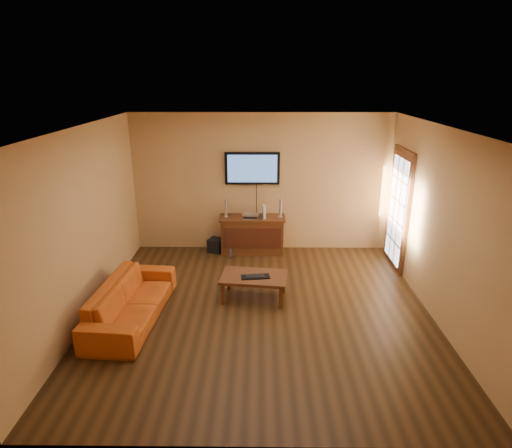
{
  "coord_description": "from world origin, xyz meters",
  "views": [
    {
      "loc": [
        -0.02,
        -5.64,
        3.35
      ],
      "look_at": [
        -0.09,
        0.8,
        1.1
      ],
      "focal_mm": 30.0,
      "sensor_mm": 36.0,
      "label": 1
    }
  ],
  "objects_px": {
    "subwoofer": "(216,245)",
    "bottle": "(231,254)",
    "game_console": "(264,212)",
    "keyboard": "(255,277)",
    "sofa": "(131,295)",
    "av_receiver": "(251,216)",
    "media_console": "(252,235)",
    "television": "(252,168)",
    "speaker_right": "(280,209)",
    "coffee_table": "(254,279)",
    "speaker_left": "(226,209)"
  },
  "relations": [
    {
      "from": "subwoofer",
      "to": "speaker_right",
      "type": "bearing_deg",
      "value": 22.43
    },
    {
      "from": "coffee_table",
      "to": "keyboard",
      "type": "relative_size",
      "value": 2.35
    },
    {
      "from": "game_console",
      "to": "coffee_table",
      "type": "bearing_deg",
      "value": -102.01
    },
    {
      "from": "sofa",
      "to": "speaker_right",
      "type": "distance_m",
      "value": 3.41
    },
    {
      "from": "media_console",
      "to": "sofa",
      "type": "xyz_separation_m",
      "value": [
        -1.69,
        -2.49,
        0.01
      ]
    },
    {
      "from": "coffee_table",
      "to": "sofa",
      "type": "relative_size",
      "value": 0.55
    },
    {
      "from": "subwoofer",
      "to": "bottle",
      "type": "relative_size",
      "value": 1.29
    },
    {
      "from": "coffee_table",
      "to": "keyboard",
      "type": "distance_m",
      "value": 0.09
    },
    {
      "from": "av_receiver",
      "to": "media_console",
      "type": "bearing_deg",
      "value": 64.66
    },
    {
      "from": "game_console",
      "to": "subwoofer",
      "type": "bearing_deg",
      "value": 170.52
    },
    {
      "from": "speaker_right",
      "to": "game_console",
      "type": "distance_m",
      "value": 0.32
    },
    {
      "from": "subwoofer",
      "to": "bottle",
      "type": "distance_m",
      "value": 0.46
    },
    {
      "from": "media_console",
      "to": "speaker_right",
      "type": "relative_size",
      "value": 3.52
    },
    {
      "from": "av_receiver",
      "to": "keyboard",
      "type": "relative_size",
      "value": 0.69
    },
    {
      "from": "speaker_right",
      "to": "sofa",
      "type": "bearing_deg",
      "value": -131.58
    },
    {
      "from": "speaker_left",
      "to": "bottle",
      "type": "xyz_separation_m",
      "value": [
        0.1,
        -0.33,
        -0.8
      ]
    },
    {
      "from": "television",
      "to": "media_console",
      "type": "bearing_deg",
      "value": -90.0
    },
    {
      "from": "bottle",
      "to": "keyboard",
      "type": "xyz_separation_m",
      "value": [
        0.5,
        -1.62,
        0.31
      ]
    },
    {
      "from": "av_receiver",
      "to": "bottle",
      "type": "xyz_separation_m",
      "value": [
        -0.39,
        -0.26,
        -0.67
      ]
    },
    {
      "from": "keyboard",
      "to": "game_console",
      "type": "bearing_deg",
      "value": 85.52
    },
    {
      "from": "media_console",
      "to": "coffee_table",
      "type": "height_order",
      "value": "media_console"
    },
    {
      "from": "keyboard",
      "to": "bottle",
      "type": "bearing_deg",
      "value": 107.08
    },
    {
      "from": "sofa",
      "to": "av_receiver",
      "type": "bearing_deg",
      "value": -30.02
    },
    {
      "from": "game_console",
      "to": "av_receiver",
      "type": "bearing_deg",
      "value": 177.08
    },
    {
      "from": "speaker_right",
      "to": "subwoofer",
      "type": "height_order",
      "value": "speaker_right"
    },
    {
      "from": "speaker_right",
      "to": "keyboard",
      "type": "distance_m",
      "value": 2.07
    },
    {
      "from": "television",
      "to": "speaker_left",
      "type": "height_order",
      "value": "television"
    },
    {
      "from": "speaker_right",
      "to": "game_console",
      "type": "bearing_deg",
      "value": -169.05
    },
    {
      "from": "speaker_left",
      "to": "keyboard",
      "type": "distance_m",
      "value": 2.1
    },
    {
      "from": "speaker_left",
      "to": "media_console",
      "type": "bearing_deg",
      "value": -2.7
    },
    {
      "from": "av_receiver",
      "to": "subwoofer",
      "type": "distance_m",
      "value": 0.95
    },
    {
      "from": "media_console",
      "to": "television",
      "type": "height_order",
      "value": "television"
    },
    {
      "from": "television",
      "to": "subwoofer",
      "type": "relative_size",
      "value": 3.91
    },
    {
      "from": "television",
      "to": "coffee_table",
      "type": "relative_size",
      "value": 0.98
    },
    {
      "from": "game_console",
      "to": "subwoofer",
      "type": "distance_m",
      "value": 1.2
    },
    {
      "from": "sofa",
      "to": "speaker_right",
      "type": "height_order",
      "value": "speaker_right"
    },
    {
      "from": "sofa",
      "to": "speaker_left",
      "type": "xyz_separation_m",
      "value": [
        1.18,
        2.51,
        0.51
      ]
    },
    {
      "from": "media_console",
      "to": "coffee_table",
      "type": "distance_m",
      "value": 1.87
    },
    {
      "from": "game_console",
      "to": "keyboard",
      "type": "height_order",
      "value": "game_console"
    },
    {
      "from": "coffee_table",
      "to": "speaker_right",
      "type": "height_order",
      "value": "speaker_right"
    },
    {
      "from": "sofa",
      "to": "av_receiver",
      "type": "xyz_separation_m",
      "value": [
        1.66,
        2.44,
        0.39
      ]
    },
    {
      "from": "television",
      "to": "sofa",
      "type": "distance_m",
      "value": 3.42
    },
    {
      "from": "television",
      "to": "coffee_table",
      "type": "height_order",
      "value": "television"
    },
    {
      "from": "sofa",
      "to": "bottle",
      "type": "bearing_deg",
      "value": -26.13
    },
    {
      "from": "game_console",
      "to": "subwoofer",
      "type": "height_order",
      "value": "game_console"
    },
    {
      "from": "sofa",
      "to": "speaker_left",
      "type": "distance_m",
      "value": 2.82
    },
    {
      "from": "speaker_left",
      "to": "game_console",
      "type": "bearing_deg",
      "value": -4.03
    },
    {
      "from": "game_console",
      "to": "keyboard",
      "type": "xyz_separation_m",
      "value": [
        -0.15,
        -1.9,
        -0.45
      ]
    },
    {
      "from": "media_console",
      "to": "speaker_left",
      "type": "bearing_deg",
      "value": 177.3
    },
    {
      "from": "coffee_table",
      "to": "subwoofer",
      "type": "height_order",
      "value": "coffee_table"
    }
  ]
}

